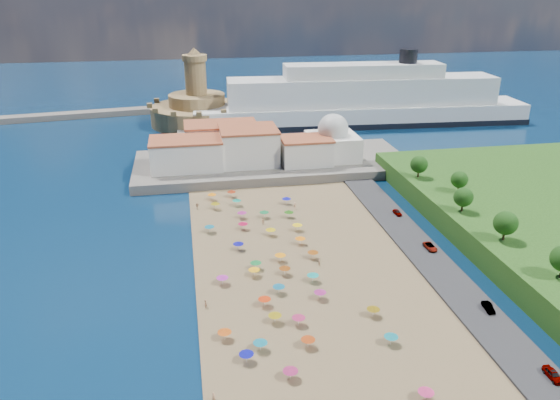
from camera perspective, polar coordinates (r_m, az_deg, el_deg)
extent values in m
plane|color=#071938|center=(115.28, 0.24, -8.44)|extent=(700.00, 700.00, 0.00)
cube|color=#59544C|center=(182.13, -0.82, 3.81)|extent=(90.00, 36.00, 3.00)
cube|color=#59544C|center=(213.61, -8.24, 6.26)|extent=(18.00, 70.00, 2.40)
cube|color=silver|center=(174.32, -9.76, 4.72)|extent=(22.00, 14.00, 9.00)
cube|color=silver|center=(177.08, -3.29, 5.61)|extent=(18.00, 16.00, 11.00)
cube|color=silver|center=(176.70, 2.71, 5.08)|extent=(16.00, 12.00, 8.00)
cube|color=silver|center=(188.00, -6.18, 6.34)|extent=(24.00, 14.00, 10.00)
cube|color=silver|center=(182.80, 5.50, 5.59)|extent=(16.00, 16.00, 8.00)
sphere|color=silver|center=(181.21, 5.57, 7.40)|extent=(10.00, 10.00, 10.00)
cylinder|color=silver|center=(180.29, 5.62, 8.57)|extent=(1.20, 1.20, 1.60)
cylinder|color=#A28951|center=(241.98, -8.60, 8.79)|extent=(40.00, 40.00, 8.00)
cylinder|color=#A28951|center=(240.60, -8.68, 10.29)|extent=(24.00, 24.00, 5.00)
cylinder|color=#A28951|center=(238.89, -8.82, 12.52)|extent=(9.00, 9.00, 14.00)
cylinder|color=#A28951|center=(237.71, -8.93, 14.47)|extent=(10.40, 10.40, 2.40)
cone|color=#A28951|center=(237.38, -8.97, 15.12)|extent=(6.00, 6.00, 3.00)
cube|color=black|center=(242.58, 8.42, 8.14)|extent=(145.28, 29.08, 2.32)
cube|color=white|center=(241.86, 8.46, 8.86)|extent=(144.26, 28.63, 8.60)
cube|color=white|center=(239.81, 8.59, 11.20)|extent=(115.43, 23.29, 11.47)
cube|color=white|center=(238.37, 8.71, 13.22)|extent=(67.51, 16.92, 5.73)
cylinder|color=black|center=(243.42, 13.27, 14.45)|extent=(7.64, 7.64, 5.73)
cylinder|color=gray|center=(151.15, -4.53, -0.28)|extent=(0.07, 0.07, 2.00)
cone|color=#0F8C70|center=(150.82, -4.54, 0.04)|extent=(2.50, 2.50, 0.60)
cylinder|color=gray|center=(135.95, 1.82, -2.86)|extent=(0.07, 0.07, 2.00)
cone|color=yellow|center=(135.58, 1.82, -2.52)|extent=(2.50, 2.50, 0.60)
cylinder|color=gray|center=(116.38, 0.50, -7.41)|extent=(0.07, 0.07, 2.00)
cone|color=#81390B|center=(115.94, 0.50, -7.02)|extent=(2.50, 2.50, 0.60)
cylinder|color=gray|center=(143.23, -1.67, -1.52)|extent=(0.07, 0.07, 2.00)
cone|color=#14723A|center=(142.87, -1.67, -1.19)|extent=(2.50, 2.50, 0.60)
cylinder|color=gray|center=(149.57, -6.77, -0.61)|extent=(0.07, 0.07, 2.00)
cone|color=#93800D|center=(149.22, -6.78, -0.30)|extent=(2.50, 2.50, 0.60)
cylinder|color=gray|center=(143.22, 0.93, -1.51)|extent=(0.07, 0.07, 2.00)
cone|color=#236311|center=(142.86, 0.94, -1.18)|extent=(2.50, 2.50, 0.60)
cylinder|color=gray|center=(115.99, -2.71, -7.55)|extent=(0.07, 0.07, 2.00)
cone|color=#FCA90D|center=(115.55, -2.72, -7.16)|extent=(2.50, 2.50, 0.60)
cylinder|color=gray|center=(136.81, -3.89, -2.74)|extent=(0.07, 0.07, 2.00)
cone|color=#AD0D39|center=(136.44, -3.90, -2.39)|extent=(2.50, 2.50, 0.60)
cylinder|color=gray|center=(97.92, -5.81, -13.85)|extent=(0.07, 0.07, 2.00)
cone|color=#CD5010|center=(97.40, -5.83, -13.42)|extent=(2.50, 2.50, 0.60)
cylinder|color=gray|center=(104.71, 9.71, -11.45)|extent=(0.07, 0.07, 2.00)
cone|color=#785D0A|center=(104.23, 9.74, -11.03)|extent=(2.50, 2.50, 0.60)
cylinder|color=gray|center=(156.02, -7.12, 0.35)|extent=(0.07, 0.07, 2.00)
cone|color=orange|center=(155.70, -7.14, 0.66)|extent=(2.50, 2.50, 0.60)
cylinder|color=gray|center=(95.89, 2.94, -14.63)|extent=(0.07, 0.07, 2.00)
cone|color=#AB390D|center=(95.35, 2.96, -14.20)|extent=(2.50, 2.50, 0.60)
cylinder|color=gray|center=(143.20, -4.00, -1.57)|extent=(0.07, 0.07, 2.00)
cone|color=#982077|center=(142.84, -4.01, -1.24)|extent=(2.50, 2.50, 0.60)
cylinder|color=gray|center=(114.07, 3.45, -8.11)|extent=(0.07, 0.07, 2.00)
cone|color=#10958E|center=(113.62, 3.46, -7.72)|extent=(2.50, 2.50, 0.60)
cylinder|color=gray|center=(118.61, -2.54, -6.83)|extent=(0.07, 0.07, 2.00)
cone|color=#147532|center=(118.18, -2.55, -6.45)|extent=(2.50, 2.50, 0.60)
cylinder|color=gray|center=(157.45, -5.09, 0.64)|extent=(0.07, 0.07, 2.00)
cone|color=maroon|center=(157.12, -5.10, 0.94)|extent=(2.50, 2.50, 0.60)
cylinder|color=gray|center=(121.57, 0.03, -6.04)|extent=(0.07, 0.07, 2.00)
cone|color=orange|center=(121.15, 0.03, -5.66)|extent=(2.50, 2.50, 0.60)
cylinder|color=gray|center=(136.08, -7.38, -3.02)|extent=(0.07, 0.07, 2.00)
cone|color=#0E6380|center=(135.70, -7.40, -2.68)|extent=(2.50, 2.50, 0.60)
cylinder|color=gray|center=(88.60, 14.97, -19.10)|extent=(0.07, 0.07, 2.00)
cone|color=#C92B68|center=(88.02, 15.03, -18.66)|extent=(2.50, 2.50, 0.60)
cylinder|color=gray|center=(113.61, -6.03, -8.34)|extent=(0.07, 0.07, 2.00)
cone|color=#B025A3|center=(113.16, -6.05, -7.95)|extent=(2.50, 2.50, 0.60)
cylinder|color=gray|center=(101.60, -0.53, -12.24)|extent=(0.07, 0.07, 2.00)
cone|color=#97810D|center=(101.09, -0.54, -11.82)|extent=(2.50, 2.50, 0.60)
cylinder|color=gray|center=(122.97, 3.46, -5.73)|extent=(0.07, 0.07, 2.00)
cone|color=#92450D|center=(122.56, 3.47, -5.36)|extent=(2.50, 2.50, 0.60)
cylinder|color=gray|center=(129.09, 2.12, -4.29)|extent=(0.07, 0.07, 2.00)
cone|color=orange|center=(128.69, 2.12, -3.93)|extent=(2.50, 2.50, 0.60)
cylinder|color=gray|center=(101.05, 1.95, -12.47)|extent=(0.07, 0.07, 2.00)
cone|color=#AC2556|center=(100.54, 1.96, -12.04)|extent=(2.50, 2.50, 0.60)
cylinder|color=gray|center=(98.25, 11.51, -14.10)|extent=(0.07, 0.07, 2.00)
cone|color=#0E7988|center=(97.73, 11.56, -13.67)|extent=(2.50, 2.50, 0.60)
cylinder|color=gray|center=(92.85, -3.53, -16.06)|extent=(0.07, 0.07, 2.00)
cone|color=#0B0D99|center=(92.29, -3.54, -15.62)|extent=(2.50, 2.50, 0.60)
cylinder|color=gray|center=(108.49, 4.20, -9.86)|extent=(0.07, 0.07, 2.00)
cone|color=#982070|center=(108.02, 4.21, -9.45)|extent=(2.50, 2.50, 0.60)
cylinder|color=gray|center=(106.18, -1.63, -10.58)|extent=(0.07, 0.07, 2.00)
cone|color=red|center=(105.70, -1.63, -10.17)|extent=(2.50, 2.50, 0.60)
cylinder|color=gray|center=(110.00, -0.13, -9.30)|extent=(0.07, 0.07, 2.00)
cone|color=#0E6388|center=(109.54, -0.13, -8.90)|extent=(2.50, 2.50, 0.60)
cylinder|color=gray|center=(95.13, -2.07, -14.95)|extent=(0.07, 0.07, 2.00)
cone|color=#0F728A|center=(94.59, -2.08, -14.52)|extent=(2.50, 2.50, 0.60)
cylinder|color=gray|center=(126.89, -4.38, -4.83)|extent=(0.07, 0.07, 2.00)
cone|color=#0D0B96|center=(126.49, -4.39, -4.47)|extent=(2.50, 2.50, 0.60)
cylinder|color=gray|center=(151.91, 0.68, -0.09)|extent=(0.07, 0.07, 2.00)
cone|color=#0D0EAE|center=(151.57, 0.68, 0.23)|extent=(2.50, 2.50, 0.60)
cylinder|color=gray|center=(89.50, 1.10, -17.71)|extent=(0.07, 0.07, 2.00)
cone|color=#9B2155|center=(88.92, 1.10, -17.26)|extent=(2.50, 2.50, 0.60)
cylinder|color=gray|center=(133.37, -0.98, -3.37)|extent=(0.07, 0.07, 2.00)
cone|color=gold|center=(132.98, -0.98, -3.02)|extent=(2.50, 2.50, 0.60)
imported|color=tan|center=(106.77, -7.82, -10.70)|extent=(1.03, 0.95, 1.69)
imported|color=tan|center=(148.87, 1.59, -0.60)|extent=(1.11, 1.40, 1.89)
imported|color=tan|center=(150.54, -8.66, -0.59)|extent=(1.14, 0.58, 1.87)
imported|color=tan|center=(139.66, -1.80, -2.20)|extent=(1.01, 0.86, 1.83)
imported|color=tan|center=(86.38, -6.94, -19.80)|extent=(0.72, 0.62, 1.66)
imported|color=tan|center=(120.29, 4.13, -6.47)|extent=(0.45, 0.68, 1.86)
imported|color=gray|center=(111.56, 20.94, -10.41)|extent=(1.77, 3.95, 1.26)
imported|color=gray|center=(130.86, 15.43, -4.71)|extent=(2.09, 4.52, 1.26)
imported|color=gray|center=(98.85, 26.63, -15.97)|extent=(1.72, 4.08, 1.38)
imported|color=gray|center=(147.58, 12.17, -1.27)|extent=(1.69, 3.66, 1.22)
cylinder|color=#382314|center=(127.63, 22.35, -3.29)|extent=(0.50, 0.50, 2.90)
sphere|color=#14380F|center=(126.61, 22.52, -2.23)|extent=(5.22, 5.22, 5.22)
cylinder|color=#382314|center=(139.85, 18.50, -0.62)|extent=(0.50, 0.50, 2.62)
sphere|color=#14380F|center=(139.01, 18.62, 0.28)|extent=(4.72, 4.72, 4.72)
cylinder|color=#382314|center=(152.36, 18.14, 1.26)|extent=(0.50, 0.50, 2.51)
sphere|color=#14380F|center=(151.61, 18.24, 2.06)|extent=(4.51, 4.51, 4.51)
cylinder|color=#382314|center=(160.69, 14.25, 2.80)|extent=(0.50, 0.50, 2.74)
sphere|color=#14380F|center=(159.93, 14.33, 3.64)|extent=(4.94, 4.94, 4.94)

